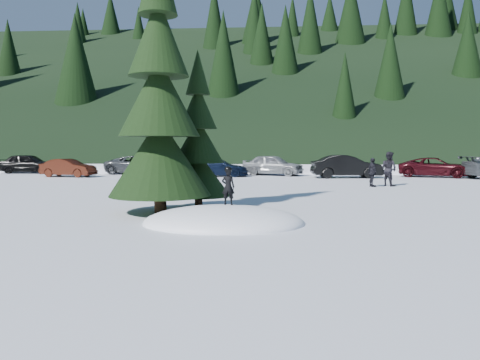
# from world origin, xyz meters

# --- Properties ---
(ground) EXTENTS (200.00, 200.00, 0.00)m
(ground) POSITION_xyz_m (0.00, 0.00, 0.00)
(ground) COLOR silver
(ground) RESTS_ON ground
(snow_mound) EXTENTS (4.48, 3.52, 0.96)m
(snow_mound) POSITION_xyz_m (0.00, 0.00, 0.00)
(snow_mound) COLOR white
(snow_mound) RESTS_ON ground
(forest_hillside) EXTENTS (200.00, 60.00, 25.00)m
(forest_hillside) POSITION_xyz_m (0.00, 54.00, 12.50)
(forest_hillside) COLOR black
(forest_hillside) RESTS_ON ground
(spruce_tall) EXTENTS (3.20, 3.20, 8.60)m
(spruce_tall) POSITION_xyz_m (-2.20, 1.80, 3.32)
(spruce_tall) COLOR black
(spruce_tall) RESTS_ON ground
(spruce_short) EXTENTS (2.20, 2.20, 5.37)m
(spruce_short) POSITION_xyz_m (-1.20, 3.20, 2.10)
(spruce_short) COLOR black
(spruce_short) RESTS_ON ground
(child_skier) EXTENTS (0.39, 0.28, 1.01)m
(child_skier) POSITION_xyz_m (0.10, 0.28, 0.98)
(child_skier) COLOR black
(child_skier) RESTS_ON snow_mound
(adult_0) EXTENTS (1.08, 1.12, 1.81)m
(adult_0) POSITION_xyz_m (7.47, 12.35, 0.91)
(adult_0) COLOR black
(adult_0) RESTS_ON ground
(adult_1) EXTENTS (0.54, 0.94, 1.50)m
(adult_1) POSITION_xyz_m (6.50, 11.80, 0.75)
(adult_1) COLOR black
(adult_1) RESTS_ON ground
(car_0) EXTENTS (4.41, 1.81, 1.50)m
(car_0) POSITION_xyz_m (-17.35, 21.99, 0.75)
(car_0) COLOR black
(car_0) RESTS_ON ground
(car_1) EXTENTS (3.88, 1.86, 1.23)m
(car_1) POSITION_xyz_m (-12.49, 18.14, 0.61)
(car_1) COLOR #361309
(car_1) RESTS_ON ground
(car_2) EXTENTS (5.04, 2.62, 1.36)m
(car_2) POSITION_xyz_m (-8.60, 21.53, 0.68)
(car_2) COLOR #414447
(car_2) RESTS_ON ground
(car_3) EXTENTS (4.38, 2.05, 1.24)m
(car_3) POSITION_xyz_m (-2.44, 19.40, 0.62)
(car_3) COLOR black
(car_3) RESTS_ON ground
(car_4) EXTENTS (4.70, 3.15, 1.49)m
(car_4) POSITION_xyz_m (1.39, 20.73, 0.74)
(car_4) COLOR gray
(car_4) RESTS_ON ground
(car_5) EXTENTS (4.71, 2.04, 1.51)m
(car_5) POSITION_xyz_m (6.22, 18.48, 0.75)
(car_5) COLOR black
(car_5) RESTS_ON ground
(car_6) EXTENTS (5.20, 3.70, 1.32)m
(car_6) POSITION_xyz_m (12.32, 19.61, 0.66)
(car_6) COLOR black
(car_6) RESTS_ON ground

